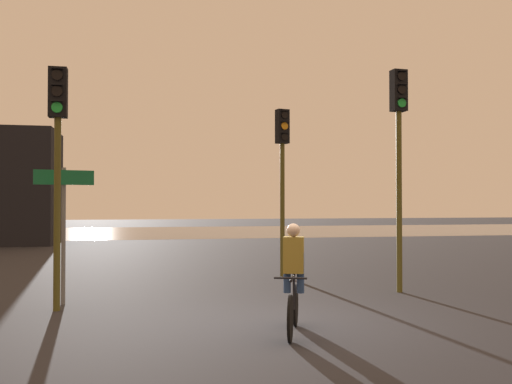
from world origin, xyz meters
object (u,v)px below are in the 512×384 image
at_px(cyclist, 293,277).
at_px(traffic_light_center, 282,160).
at_px(traffic_light_near_left, 58,141).
at_px(traffic_light_near_right, 399,138).
at_px(direction_sign_post, 64,215).

bearing_deg(cyclist, traffic_light_center, -83.21).
bearing_deg(traffic_light_near_left, traffic_light_near_right, -174.40).
distance_m(traffic_light_near_right, cyclist, 5.27).
xyz_separation_m(traffic_light_near_right, cyclist, (-3.27, -3.29, -2.51)).
bearing_deg(cyclist, traffic_light_near_right, -115.32).
bearing_deg(cyclist, direction_sign_post, -21.30).
height_order(traffic_light_near_right, direction_sign_post, traffic_light_near_right).
relative_size(traffic_light_center, traffic_light_near_right, 0.91).
xyz_separation_m(traffic_light_near_left, direction_sign_post, (0.03, 0.64, -1.34)).
bearing_deg(traffic_light_near_left, traffic_light_center, -143.47).
relative_size(traffic_light_center, traffic_light_near_left, 1.01).
relative_size(traffic_light_near_right, cyclist, 2.96).
relative_size(direction_sign_post, cyclist, 1.60).
relative_size(traffic_light_near_left, direction_sign_post, 1.68).
xyz_separation_m(traffic_light_center, cyclist, (-1.45, -6.42, -2.24)).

